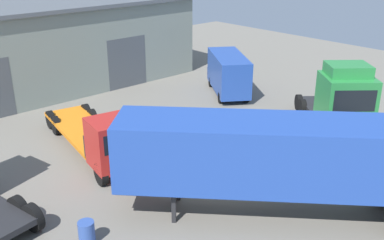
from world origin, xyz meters
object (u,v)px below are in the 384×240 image
(tractor_unit_green, at_px, (342,103))
(delivery_van_blue, at_px, (228,73))
(flatbed_truck_red, at_px, (106,137))
(traffic_cone, at_px, (233,120))
(container_trailer_black, at_px, (282,157))
(oil_drum, at_px, (87,233))

(tractor_unit_green, height_order, delivery_van_blue, tractor_unit_green)
(flatbed_truck_red, bearing_deg, traffic_cone, 93.86)
(container_trailer_black, distance_m, delivery_van_blue, 15.04)
(traffic_cone, bearing_deg, container_trailer_black, -126.25)
(tractor_unit_green, bearing_deg, container_trailer_black, -33.09)
(flatbed_truck_red, height_order, traffic_cone, flatbed_truck_red)
(flatbed_truck_red, relative_size, delivery_van_blue, 1.62)
(oil_drum, bearing_deg, flatbed_truck_red, 51.45)
(flatbed_truck_red, bearing_deg, oil_drum, -28.95)
(oil_drum, bearing_deg, traffic_cone, 19.10)
(container_trailer_black, bearing_deg, flatbed_truck_red, -26.62)
(tractor_unit_green, xyz_separation_m, delivery_van_blue, (0.96, 9.20, -0.46))
(container_trailer_black, xyz_separation_m, delivery_van_blue, (9.42, 11.68, -1.02))
(container_trailer_black, distance_m, traffic_cone, 9.57)
(tractor_unit_green, xyz_separation_m, traffic_cone, (-2.96, 5.01, -1.69))
(traffic_cone, bearing_deg, oil_drum, -160.90)
(container_trailer_black, relative_size, tractor_unit_green, 1.64)
(flatbed_truck_red, height_order, oil_drum, flatbed_truck_red)
(container_trailer_black, xyz_separation_m, flatbed_truck_red, (-2.47, 8.30, -1.22))
(delivery_van_blue, bearing_deg, flatbed_truck_red, 140.13)
(delivery_van_blue, relative_size, oil_drum, 6.26)
(flatbed_truck_red, bearing_deg, container_trailer_black, 26.17)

